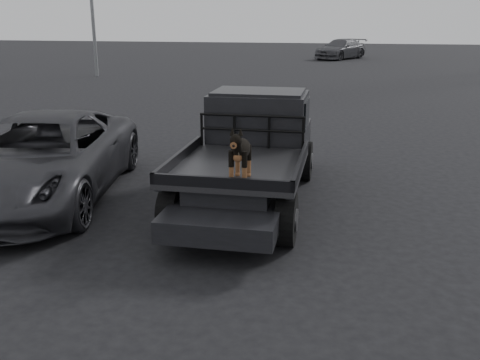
% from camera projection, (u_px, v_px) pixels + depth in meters
% --- Properties ---
extents(ground, '(120.00, 120.00, 0.00)m').
position_uv_depth(ground, '(231.00, 264.00, 6.95)').
color(ground, black).
rests_on(ground, ground).
extents(flatbed_ute, '(2.00, 5.40, 0.92)m').
position_uv_depth(flatbed_ute, '(249.00, 176.00, 9.14)').
color(flatbed_ute, black).
rests_on(flatbed_ute, ground).
extents(ute_cab, '(1.72, 1.30, 0.88)m').
position_uv_depth(ute_cab, '(259.00, 115.00, 9.77)').
color(ute_cab, black).
rests_on(ute_cab, flatbed_ute).
extents(headache_rack, '(1.80, 0.08, 0.55)m').
position_uv_depth(headache_rack, '(252.00, 132.00, 9.12)').
color(headache_rack, black).
rests_on(headache_rack, flatbed_ute).
extents(dog, '(0.32, 0.60, 0.74)m').
position_uv_depth(dog, '(240.00, 154.00, 7.28)').
color(dog, black).
rests_on(dog, flatbed_ute).
extents(parked_suv, '(3.26, 5.57, 1.46)m').
position_uv_depth(parked_suv, '(42.00, 158.00, 9.26)').
color(parked_suv, '#2E2E33').
rests_on(parked_suv, ground).
extents(distant_car_b, '(4.22, 5.34, 1.45)m').
position_uv_depth(distant_car_b, '(341.00, 49.00, 39.91)').
color(distant_car_b, '#434348').
rests_on(distant_car_b, ground).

